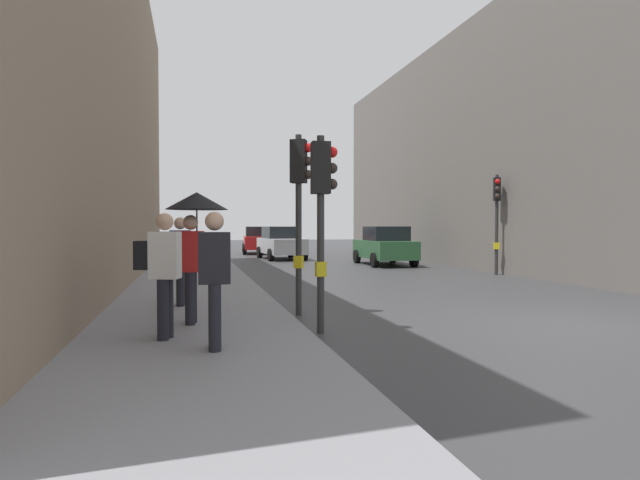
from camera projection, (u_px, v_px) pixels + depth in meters
name	position (u px, v px, depth m)	size (l,w,h in m)	color
ground_plane	(560.00, 324.00, 9.04)	(120.00, 120.00, 0.00)	#38383A
sidewalk_kerb	(194.00, 290.00, 13.29)	(3.36, 40.00, 0.16)	gray
building_facade_right	(560.00, 156.00, 24.03)	(12.00, 26.50, 10.25)	slate
traffic_light_near_left	(322.00, 197.00, 8.23)	(0.44, 0.26, 3.22)	#2D2D2D
traffic_light_mid_street	(497.00, 206.00, 18.29)	(0.35, 0.45, 3.62)	#2D2D2D
traffic_light_near_right	(300.00, 191.00, 9.91)	(0.45, 0.35, 3.54)	#2D2D2D
car_green_estate	(384.00, 246.00, 23.09)	(2.15, 4.27, 1.76)	#2D6038
car_silver_hatchback	(281.00, 243.00, 27.29)	(2.28, 4.33, 1.76)	#BCBCC1
car_red_sedan	(258.00, 240.00, 33.19)	(2.27, 4.33, 1.76)	red
pedestrian_with_umbrella	(195.00, 221.00, 8.20)	(1.00, 1.00, 2.14)	black
pedestrian_with_grey_backpack	(178.00, 256.00, 10.11)	(0.61, 0.36, 1.77)	black
pedestrian_with_black_backpack	(162.00, 268.00, 7.11)	(0.65, 0.43, 1.77)	black
pedestrian_in_dark_coat	(215.00, 274.00, 6.48)	(0.42, 0.36, 1.77)	black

